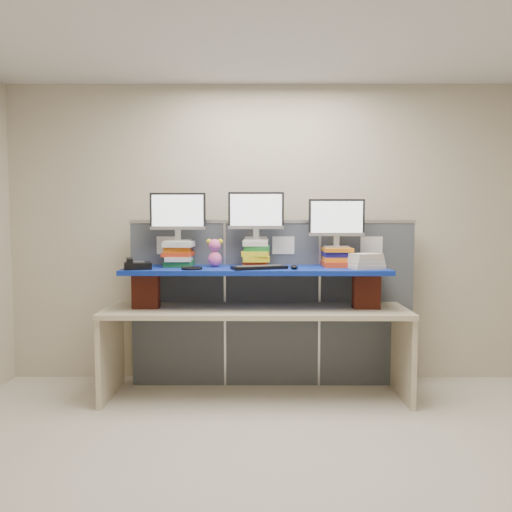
{
  "coord_description": "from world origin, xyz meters",
  "views": [
    {
      "loc": [
        -0.14,
        -2.76,
        1.53
      ],
      "look_at": [
        -0.15,
        1.47,
        1.22
      ],
      "focal_mm": 35.0,
      "sensor_mm": 36.0,
      "label": 1
    }
  ],
  "objects_px": {
    "monitor_left": "(178,214)",
    "monitor_right": "(337,220)",
    "blue_board": "(256,270)",
    "keyboard": "(259,267)",
    "desk": "(256,325)",
    "desk_phone": "(137,265)",
    "monitor_center": "(256,213)"
  },
  "relations": [
    {
      "from": "monitor_right",
      "to": "keyboard",
      "type": "distance_m",
      "value": 0.81
    },
    {
      "from": "monitor_left",
      "to": "desk_phone",
      "type": "relative_size",
      "value": 1.84
    },
    {
      "from": "monitor_left",
      "to": "desk_phone",
      "type": "bearing_deg",
      "value": -141.3
    },
    {
      "from": "blue_board",
      "to": "desk",
      "type": "bearing_deg",
      "value": 0.0
    },
    {
      "from": "desk",
      "to": "desk_phone",
      "type": "bearing_deg",
      "value": -172.63
    },
    {
      "from": "keyboard",
      "to": "desk_phone",
      "type": "xyz_separation_m",
      "value": [
        -1.02,
        -0.0,
        0.02
      ]
    },
    {
      "from": "monitor_center",
      "to": "monitor_left",
      "type": "bearing_deg",
      "value": 180.0
    },
    {
      "from": "keyboard",
      "to": "desk_phone",
      "type": "bearing_deg",
      "value": 160.18
    },
    {
      "from": "blue_board",
      "to": "monitor_left",
      "type": "relative_size",
      "value": 4.6
    },
    {
      "from": "monitor_left",
      "to": "keyboard",
      "type": "distance_m",
      "value": 0.87
    },
    {
      "from": "keyboard",
      "to": "blue_board",
      "type": "bearing_deg",
      "value": 83.04
    },
    {
      "from": "monitor_left",
      "to": "desk_phone",
      "type": "distance_m",
      "value": 0.58
    },
    {
      "from": "blue_board",
      "to": "desk_phone",
      "type": "xyz_separation_m",
      "value": [
        -0.99,
        -0.12,
        0.05
      ]
    },
    {
      "from": "keyboard",
      "to": "monitor_left",
      "type": "bearing_deg",
      "value": 141.16
    },
    {
      "from": "desk",
      "to": "keyboard",
      "type": "relative_size",
      "value": 5.35
    },
    {
      "from": "monitor_right",
      "to": "keyboard",
      "type": "xyz_separation_m",
      "value": [
        -0.67,
        -0.24,
        -0.39
      ]
    },
    {
      "from": "monitor_center",
      "to": "keyboard",
      "type": "distance_m",
      "value": 0.51
    },
    {
      "from": "blue_board",
      "to": "monitor_left",
      "type": "distance_m",
      "value": 0.84
    },
    {
      "from": "desk",
      "to": "monitor_left",
      "type": "xyz_separation_m",
      "value": [
        -0.68,
        0.12,
        0.96
      ]
    },
    {
      "from": "monitor_center",
      "to": "desk_phone",
      "type": "bearing_deg",
      "value": -166.02
    },
    {
      "from": "monitor_right",
      "to": "desk_phone",
      "type": "relative_size",
      "value": 1.84
    },
    {
      "from": "monitor_left",
      "to": "monitor_right",
      "type": "xyz_separation_m",
      "value": [
        1.38,
        -0.01,
        -0.06
      ]
    },
    {
      "from": "blue_board",
      "to": "keyboard",
      "type": "height_order",
      "value": "keyboard"
    },
    {
      "from": "blue_board",
      "to": "monitor_center",
      "type": "relative_size",
      "value": 4.6
    },
    {
      "from": "blue_board",
      "to": "monitor_center",
      "type": "height_order",
      "value": "monitor_center"
    },
    {
      "from": "blue_board",
      "to": "monitor_right",
      "type": "xyz_separation_m",
      "value": [
        0.7,
        0.12,
        0.43
      ]
    },
    {
      "from": "desk",
      "to": "monitor_right",
      "type": "relative_size",
      "value": 5.29
    },
    {
      "from": "monitor_left",
      "to": "keyboard",
      "type": "bearing_deg",
      "value": -18.74
    },
    {
      "from": "monitor_left",
      "to": "monitor_center",
      "type": "relative_size",
      "value": 1.0
    },
    {
      "from": "desk",
      "to": "blue_board",
      "type": "xyz_separation_m",
      "value": [
        0.0,
        0.0,
        0.48
      ]
    },
    {
      "from": "monitor_left",
      "to": "keyboard",
      "type": "xyz_separation_m",
      "value": [
        0.71,
        -0.24,
        -0.45
      ]
    },
    {
      "from": "monitor_center",
      "to": "keyboard",
      "type": "xyz_separation_m",
      "value": [
        0.03,
        -0.24,
        -0.45
      ]
    }
  ]
}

